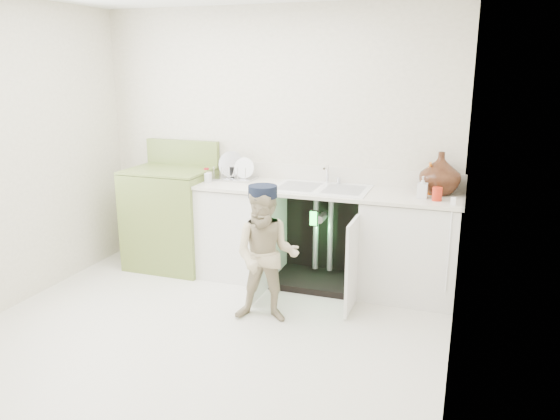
% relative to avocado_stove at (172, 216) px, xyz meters
% --- Properties ---
extents(ground, '(3.50, 3.50, 0.00)m').
position_rel_avocado_stove_xyz_m(ground, '(0.97, -1.18, -0.51)').
color(ground, silver).
rests_on(ground, ground).
extents(room_shell, '(6.00, 5.50, 1.26)m').
position_rel_avocado_stove_xyz_m(room_shell, '(0.97, -1.18, 0.74)').
color(room_shell, beige).
rests_on(room_shell, ground).
extents(counter_run, '(2.44, 1.02, 1.26)m').
position_rel_avocado_stove_xyz_m(counter_run, '(1.56, 0.03, -0.03)').
color(counter_run, white).
rests_on(counter_run, ground).
extents(avocado_stove, '(0.79, 0.65, 1.23)m').
position_rel_avocado_stove_xyz_m(avocado_stove, '(0.00, 0.00, 0.00)').
color(avocado_stove, olive).
rests_on(avocado_stove, ground).
extents(repair_worker, '(0.59, 0.78, 1.09)m').
position_rel_avocado_stove_xyz_m(repair_worker, '(1.33, -0.85, 0.04)').
color(repair_worker, tan).
rests_on(repair_worker, ground).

